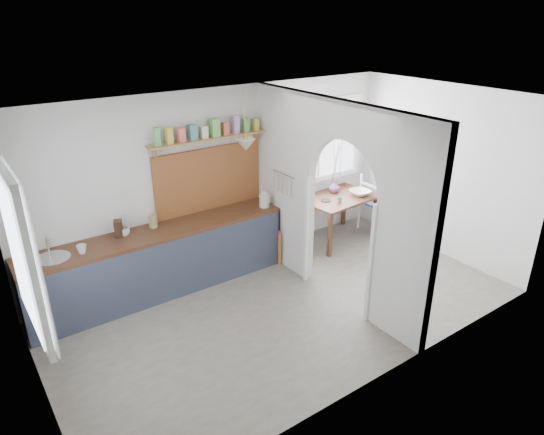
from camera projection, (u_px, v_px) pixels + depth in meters
floor at (287, 307)px, 6.29m from camera, size 5.80×3.20×0.01m
ceiling at (289, 105)px, 5.25m from camera, size 5.80×3.20×0.01m
walls at (288, 215)px, 5.77m from camera, size 5.81×3.21×2.60m
partition at (329, 190)px, 6.13m from camera, size 0.12×3.20×2.60m
kitchen_window at (19, 253)px, 4.11m from camera, size 0.10×1.16×1.50m
nook_window at (319, 141)px, 7.78m from camera, size 1.76×0.10×1.30m
counter at (160, 260)px, 6.50m from camera, size 3.50×0.60×0.90m
sink at (53, 259)px, 5.62m from camera, size 0.40×0.40×0.02m
backsplash at (209, 179)px, 6.82m from camera, size 1.65×0.03×0.90m
shelf at (209, 134)px, 6.49m from camera, size 1.75×0.20×0.21m
pendant_lamp at (246, 145)px, 6.48m from camera, size 0.26×0.26×0.16m
utensil_rail at (284, 174)px, 6.71m from camera, size 0.02×0.50×0.02m
dining_table at (337, 218)px, 7.99m from camera, size 1.28×0.91×0.76m
chair_left at (296, 226)px, 7.49m from camera, size 0.57×0.57×0.94m
chair_right at (377, 203)px, 8.31m from camera, size 0.46×0.46×1.00m
kettle at (264, 199)px, 7.02m from camera, size 0.22×0.19×0.23m
mug_a at (82, 249)px, 5.70m from camera, size 0.14×0.14×0.11m
mug_b at (124, 232)px, 6.15m from camera, size 0.16×0.16×0.11m
knife_block at (118, 229)px, 6.11m from camera, size 0.14×0.16×0.21m
jar at (153, 221)px, 6.37m from camera, size 0.13×0.13×0.18m
towel_magenta at (279, 249)px, 7.21m from camera, size 0.02×0.03×0.57m
towel_orange at (280, 250)px, 7.20m from camera, size 0.02×0.03×0.53m
bowl at (360, 193)px, 7.90m from camera, size 0.34×0.34×0.08m
table_cup at (339, 199)px, 7.61m from camera, size 0.11×0.11×0.08m
plate at (326, 200)px, 7.67m from camera, size 0.20×0.20×0.01m
vase at (334, 187)px, 7.99m from camera, size 0.21×0.21×0.19m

